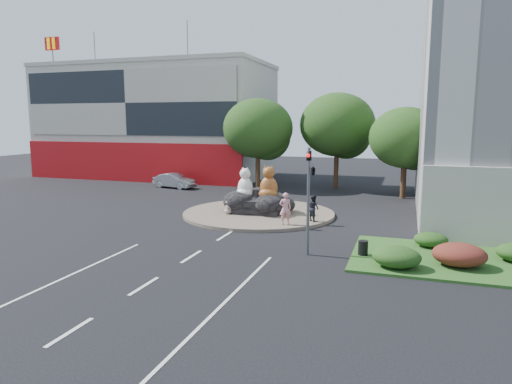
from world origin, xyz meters
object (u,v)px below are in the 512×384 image
(kitten_calico, at_px, (228,206))
(kitten_white, at_px, (276,209))
(pedestrian_pink, at_px, (285,209))
(parked_car, at_px, (174,181))
(pedestrian_dark, at_px, (313,208))
(litter_bin, at_px, (363,248))
(cat_white, at_px, (245,183))
(cat_tabby, at_px, (269,182))

(kitten_calico, height_order, kitten_white, kitten_calico)
(pedestrian_pink, height_order, parked_car, pedestrian_pink)
(pedestrian_dark, bearing_deg, pedestrian_pink, 86.19)
(pedestrian_pink, relative_size, litter_bin, 2.83)
(pedestrian_dark, xyz_separation_m, litter_bin, (3.50, -5.97, -0.55))
(cat_white, xyz_separation_m, cat_tabby, (1.60, 0.08, 0.08))
(parked_car, xyz_separation_m, litter_bin, (18.78, -16.85, -0.23))
(cat_tabby, distance_m, pedestrian_pink, 3.71)
(cat_tabby, bearing_deg, parked_car, 123.18)
(kitten_white, height_order, pedestrian_dark, pedestrian_dark)
(kitten_white, bearing_deg, kitten_calico, 176.04)
(cat_tabby, height_order, pedestrian_pink, cat_tabby)
(litter_bin, bearing_deg, kitten_calico, 145.10)
(kitten_white, relative_size, parked_car, 0.20)
(kitten_calico, relative_size, pedestrian_pink, 0.52)
(kitten_white, distance_m, litter_bin, 9.27)
(pedestrian_dark, distance_m, litter_bin, 6.95)
(cat_tabby, distance_m, kitten_calico, 3.06)
(cat_white, bearing_deg, kitten_white, 14.64)
(parked_car, bearing_deg, kitten_calico, -126.52)
(cat_white, distance_m, pedestrian_pink, 4.67)
(kitten_white, bearing_deg, litter_bin, -62.56)
(cat_white, relative_size, pedestrian_pink, 1.11)
(cat_white, distance_m, kitten_calico, 1.97)
(cat_white, xyz_separation_m, litter_bin, (8.40, -7.47, -1.70))
(kitten_calico, distance_m, pedestrian_dark, 5.71)
(kitten_white, relative_size, pedestrian_dark, 0.51)
(cat_white, height_order, parked_car, cat_white)
(kitten_calico, height_order, litter_bin, kitten_calico)
(kitten_white, relative_size, pedestrian_pink, 0.44)
(kitten_white, bearing_deg, pedestrian_pink, -76.14)
(pedestrian_pink, bearing_deg, pedestrian_dark, -157.39)
(cat_tabby, bearing_deg, kitten_calico, -173.42)
(kitten_white, height_order, parked_car, parked_car)
(cat_tabby, xyz_separation_m, kitten_white, (0.67, -0.60, -1.62))
(cat_tabby, xyz_separation_m, parked_car, (-11.98, 9.30, -1.55))
(kitten_white, xyz_separation_m, pedestrian_dark, (2.63, -0.97, 0.39))
(pedestrian_pink, bearing_deg, kitten_white, -84.99)
(pedestrian_dark, bearing_deg, kitten_calico, 36.38)
(pedestrian_dark, bearing_deg, litter_bin, 161.10)
(kitten_white, distance_m, pedestrian_pink, 2.74)
(pedestrian_dark, height_order, parked_car, pedestrian_dark)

